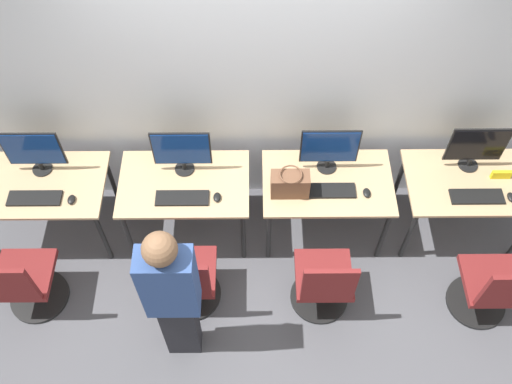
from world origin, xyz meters
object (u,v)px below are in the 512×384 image
Objects in this scene: monitor_far_left at (33,151)px; keyboard_far_left at (35,198)px; handbag at (290,184)px; mouse_right at (367,193)px; monitor_right at (330,148)px; mouse_left at (217,197)px; office_chair_right at (323,285)px; keyboard_left at (182,198)px; mouse_far_right at (511,197)px; person_left at (173,296)px; office_chair_far_right at (491,290)px; monitor_left at (182,151)px; office_chair_far_left at (25,284)px; mouse_far_left at (71,200)px; office_chair_left at (188,282)px; keyboard_far_right at (477,197)px; keyboard_right at (329,191)px.

monitor_far_left reaches higher than keyboard_far_left.
mouse_right is at bearing -1.88° from handbag.
monitor_right is (2.32, 0.01, 0.00)m from monitor_far_left.
monitor_far_left is at bearing 168.23° from mouse_left.
handbag reaches higher than office_chair_right.
mouse_far_right reaches higher than keyboard_left.
handbag is (0.83, 0.97, -0.07)m from person_left.
office_chair_far_right is (3.56, -0.64, -0.36)m from keyboard_far_left.
monitor_left is at bearing 133.23° from mouse_left.
office_chair_right is at bearing -0.46° from office_chair_far_left.
mouse_left is at bearing -178.35° from mouse_right.
office_chair_left reaches higher than mouse_far_left.
mouse_far_left is 1.14m from mouse_left.
keyboard_far_left is 0.29m from mouse_far_left.
mouse_far_left is 0.21× the size of keyboard_far_right.
monitor_left is 2.62m from mouse_far_right.
keyboard_right is at bearing 1.16° from handbag.
monitor_right reaches higher than mouse_right.
monitor_left reaches higher than mouse_right.
office_chair_far_right reaches higher than mouse_left.
keyboard_far_left is 4.67× the size of mouse_far_right.
person_left reaches higher than office_chair_left.
monitor_right reaches higher than office_chair_far_right.
keyboard_far_left is 1.37m from office_chair_left.
monitor_far_left is 0.37m from keyboard_far_left.
mouse_right is at bearing -5.78° from monitor_far_left.
monitor_far_left is at bearing 165.22° from office_chair_far_right.
mouse_right reaches higher than keyboard_right.
mouse_far_right is (2.54, 0.53, 0.37)m from office_chair_left.
keyboard_far_right is (3.19, 0.01, -0.01)m from mouse_far_left.
monitor_left is at bearing 93.01° from office_chair_left.
office_chair_left and office_chair_far_right have the same top height.
monitor_far_left is 1.11× the size of keyboard_right.
monitor_left is at bearing 172.69° from keyboard_far_right.
keyboard_left is at bearing -90.00° from monitor_left.
mouse_left is 0.97m from person_left.
keyboard_far_left is 1.22m from monitor_left.
monitor_right is 0.33m from keyboard_right.
keyboard_far_right is at bearing -4.99° from monitor_far_left.
keyboard_far_left and keyboard_left have the same top height.
office_chair_far_left is at bearing 178.80° from office_chair_far_right.
office_chair_left is at bearing -86.99° from monitor_left.
office_chair_left is 1.32m from keyboard_right.
keyboard_far_left is 3.75m from mouse_far_right.
mouse_right is 0.30× the size of handbag.
office_chair_far_left is 1.00× the size of office_chair_right.
office_chair_far_left is (-0.07, -0.86, -0.59)m from monitor_far_left.
office_chair_right is (0.83, -0.58, -0.37)m from mouse_left.
monitor_right is at bearing 90.00° from keyboard_right.
keyboard_right is at bearing -11.31° from monitor_left.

